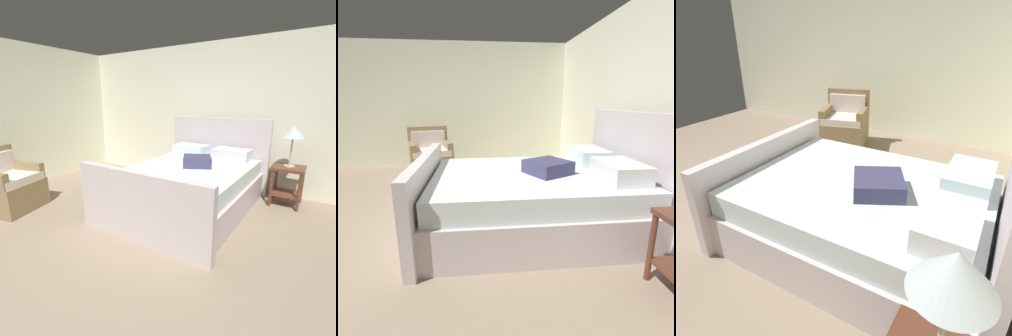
# 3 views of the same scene
# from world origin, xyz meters

# --- Properties ---
(ground_plane) EXTENTS (6.36, 6.13, 0.02)m
(ground_plane) POSITION_xyz_m (0.00, 0.00, -0.01)
(ground_plane) COLOR gray
(wall_back) EXTENTS (6.48, 0.12, 2.55)m
(wall_back) POSITION_xyz_m (0.00, 3.13, 1.27)
(wall_back) COLOR silver
(wall_back) RESTS_ON ground
(bed) EXTENTS (1.77, 2.34, 1.26)m
(bed) POSITION_xyz_m (-0.08, 1.81, 0.35)
(bed) COLOR silver
(bed) RESTS_ON ground
(nightstand_right) EXTENTS (0.44, 0.44, 0.60)m
(nightstand_right) POSITION_xyz_m (1.12, 2.67, 0.40)
(nightstand_right) COLOR brown
(nightstand_right) RESTS_ON ground
(table_lamp_right) EXTENTS (0.31, 0.31, 0.60)m
(table_lamp_right) POSITION_xyz_m (1.12, 2.67, 1.10)
(table_lamp_right) COLOR #B7B293
(table_lamp_right) RESTS_ON nightstand_right
(armchair) EXTENTS (0.91, 0.90, 0.90)m
(armchair) POSITION_xyz_m (-2.28, 0.29, 0.35)
(armchair) COLOR olive
(armchair) RESTS_ON ground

